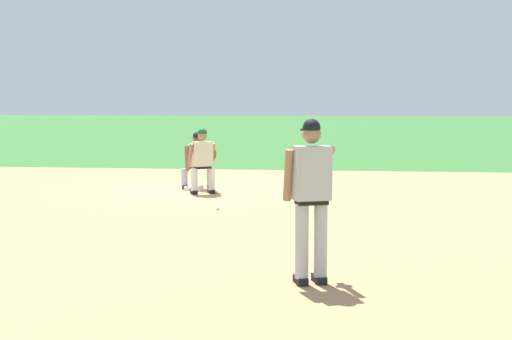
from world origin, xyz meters
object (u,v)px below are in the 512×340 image
(first_base_bag, at_px, (194,188))
(pitcher, at_px, (312,191))
(baseball, at_px, (218,208))
(first_baseman, at_px, (198,158))
(baserunner, at_px, (203,158))

(first_base_bag, bearing_deg, pitcher, -159.55)
(baseball, bearing_deg, first_base_bag, 19.96)
(first_baseman, bearing_deg, first_base_bag, 150.10)
(pitcher, height_order, baserunner, pitcher)
(baseball, relative_size, baserunner, 0.05)
(first_base_bag, bearing_deg, baseball, -160.04)
(first_base_bag, xyz_separation_m, baseball, (-2.96, -1.08, -0.01))
(pitcher, distance_m, baserunner, 7.96)
(pitcher, height_order, first_baseman, pitcher)
(baseball, height_order, baserunner, baserunner)
(baserunner, bearing_deg, baseball, -162.25)
(first_baseman, relative_size, baserunner, 0.92)
(first_base_bag, distance_m, baseball, 3.15)
(first_base_bag, relative_size, baserunner, 0.26)
(pitcher, bearing_deg, baserunner, 19.84)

